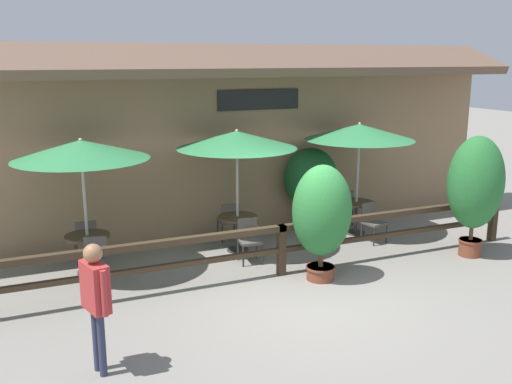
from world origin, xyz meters
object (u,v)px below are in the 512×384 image
chair_near_streetside (95,259)px  pedestrian (96,292)px  patio_umbrella_far (359,132)px  dining_table_far (356,208)px  chair_far_wallside (344,206)px  potted_plant_broad_leaf (311,180)px  chair_near_wallside (86,238)px  patio_umbrella_near (81,150)px  patio_umbrella_middle (237,140)px  chair_middle_wallside (229,219)px  potted_plant_small_flowering (322,213)px  dining_table_near (88,243)px  chair_far_streetside (372,220)px  potted_plant_corner_fern (476,185)px  dining_table_middle (237,223)px  chair_middle_streetside (249,238)px

chair_near_streetside → pedestrian: size_ratio=0.50×
patio_umbrella_far → dining_table_far: size_ratio=3.12×
chair_far_wallside → potted_plant_broad_leaf: (-0.79, 0.22, 0.66)m
chair_near_streetside → dining_table_far: (5.88, 0.81, 0.11)m
chair_near_wallside → pedestrian: (-0.37, -4.27, 0.63)m
patio_umbrella_near → patio_umbrella_middle: size_ratio=1.00×
patio_umbrella_near → chair_middle_wallside: patio_umbrella_near is taller
chair_far_wallside → potted_plant_broad_leaf: bearing=-27.6°
patio_umbrella_far → pedestrian: 7.41m
patio_umbrella_far → potted_plant_small_flowering: (-2.12, -2.12, -1.08)m
patio_umbrella_near → dining_table_near: size_ratio=3.12×
dining_table_far → chair_far_streetside: chair_far_streetside is taller
dining_table_near → potted_plant_corner_fern: bearing=-15.8°
dining_table_near → chair_far_streetside: (5.92, -0.50, -0.11)m
patio_umbrella_far → chair_far_streetside: (-0.01, -0.65, -1.84)m
chair_far_wallside → chair_middle_wallside: bearing=-11.8°
dining_table_near → dining_table_middle: bearing=1.8°
pedestrian → potted_plant_small_flowering: bearing=-83.4°
chair_far_streetside → potted_plant_corner_fern: potted_plant_corner_fern is taller
chair_near_wallside → patio_umbrella_far: size_ratio=0.34×
chair_near_wallside → dining_table_middle: chair_near_wallside is taller
dining_table_middle → chair_middle_wallside: bearing=84.0°
dining_table_near → chair_middle_wallside: chair_middle_wallside is taller
dining_table_near → chair_far_streetside: bearing=-4.8°
chair_middle_wallside → pedestrian: size_ratio=0.50×
dining_table_near → chair_far_wallside: size_ratio=0.95×
chair_near_streetside → chair_far_wallside: bearing=27.4°
dining_table_far → potted_plant_corner_fern: 2.71m
potted_plant_small_flowering → patio_umbrella_far: bearing=45.1°
patio_umbrella_near → dining_table_far: patio_umbrella_near is taller
potted_plant_corner_fern → pedestrian: (-7.56, -1.58, -0.37)m
chair_near_streetside → chair_middle_streetside: bearing=14.6°
patio_umbrella_far → potted_plant_corner_fern: (1.30, -2.20, -0.85)m
chair_middle_streetside → potted_plant_small_flowering: bearing=-52.0°
dining_table_near → chair_near_streetside: bearing=-86.1°
dining_table_far → chair_far_wallside: bearing=83.5°
chair_middle_wallside → dining_table_near: bearing=19.4°
patio_umbrella_middle → patio_umbrella_far: 2.92m
chair_far_wallside → potted_plant_broad_leaf: 1.05m
chair_near_wallside → chair_middle_wallside: size_ratio=1.00×
dining_table_middle → chair_far_streetside: bearing=-11.5°
potted_plant_small_flowering → potted_plant_broad_leaf: bearing=64.9°
dining_table_far → potted_plant_broad_leaf: 1.25m
patio_umbrella_near → patio_umbrella_middle: 3.01m
potted_plant_small_flowering → potted_plant_broad_leaf: size_ratio=1.12×
dining_table_middle → chair_far_wallside: size_ratio=0.95×
patio_umbrella_middle → chair_far_wallside: 3.59m
patio_umbrella_far → dining_table_middle: bearing=-178.8°
chair_middle_streetside → potted_plant_broad_leaf: bearing=42.8°
dining_table_near → potted_plant_broad_leaf: size_ratio=0.43×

